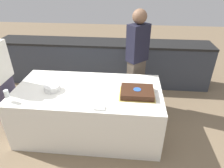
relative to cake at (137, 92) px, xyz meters
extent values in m
plane|color=#7A664C|center=(-0.68, 0.08, -0.79)|extent=(14.00, 14.00, 0.00)
cube|color=#333842|center=(-0.68, 1.67, -0.35)|extent=(4.40, 0.55, 0.88)
cube|color=black|center=(-0.68, 1.67, 0.11)|extent=(4.40, 0.58, 0.04)
cube|color=white|center=(-0.68, 0.08, -0.41)|extent=(2.06, 1.04, 0.75)
cube|color=gold|center=(0.00, 0.00, -0.04)|extent=(0.47, 0.38, 0.00)
cube|color=#381E11|center=(0.00, 0.00, 0.00)|extent=(0.43, 0.34, 0.07)
cylinder|color=#2D5BB7|center=(0.00, 0.00, 0.04)|extent=(0.10, 0.10, 0.00)
cylinder|color=white|center=(-1.16, 0.00, 0.00)|extent=(0.22, 0.22, 0.08)
cylinder|color=white|center=(-1.62, -0.31, -0.04)|extent=(0.07, 0.07, 0.00)
cylinder|color=white|center=(-1.62, -0.31, 0.00)|extent=(0.01, 0.01, 0.06)
cylinder|color=white|center=(-1.62, -0.31, 0.07)|extent=(0.06, 0.06, 0.10)
cylinder|color=white|center=(0.02, 0.32, -0.04)|extent=(0.19, 0.19, 0.00)
cube|color=white|center=(-0.45, -0.36, -0.03)|extent=(0.13, 0.08, 0.02)
cube|color=#4C4238|center=(0.00, 0.82, -0.34)|extent=(0.31, 0.31, 0.89)
cube|color=black|center=(0.00, 0.82, 0.40)|extent=(0.38, 0.37, 0.59)
sphere|color=brown|center=(0.00, 0.82, 0.81)|extent=(0.22, 0.22, 0.22)
cube|color=#383347|center=(-1.93, 0.08, -0.37)|extent=(0.16, 0.30, 0.84)
camera|label=1|loc=(-0.12, -2.26, 1.41)|focal=32.00mm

